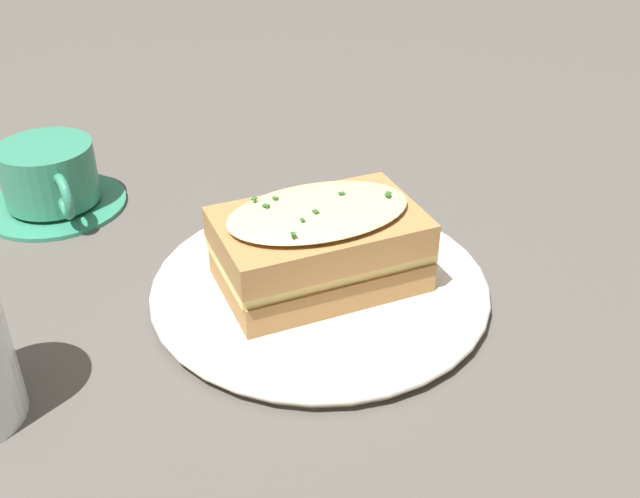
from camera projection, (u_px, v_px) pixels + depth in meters
The scene contains 4 objects.
ground_plane at pixel (353, 287), 0.61m from camera, with size 2.40×2.40×0.00m, color #514C47.
dinner_plate at pixel (320, 287), 0.59m from camera, with size 0.27×0.27×0.01m.
sandwich at pixel (319, 245), 0.57m from camera, with size 0.16×0.18×0.07m.
teacup_with_saucer at pixel (51, 180), 0.71m from camera, with size 0.13×0.13×0.06m.
Camera 1 is at (0.50, -0.01, 0.35)m, focal length 42.00 mm.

